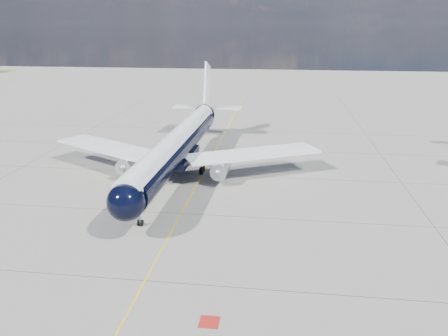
# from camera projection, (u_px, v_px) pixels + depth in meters

# --- Properties ---
(ground) EXTENTS (320.00, 320.00, 0.00)m
(ground) POSITION_uv_depth(u_px,v_px,m) (207.00, 165.00, 72.94)
(ground) COLOR gray
(ground) RESTS_ON ground
(taxiway_centerline) EXTENTS (0.16, 160.00, 0.01)m
(taxiway_centerline) POSITION_uv_depth(u_px,v_px,m) (202.00, 174.00, 68.23)
(taxiway_centerline) COLOR yellow
(taxiway_centerline) RESTS_ON ground
(red_marking) EXTENTS (1.60, 1.60, 0.01)m
(red_marking) POSITION_uv_depth(u_px,v_px,m) (209.00, 322.00, 34.46)
(red_marking) COLOR maroon
(red_marking) RESTS_ON ground
(main_airliner) EXTENTS (43.69, 53.09, 15.36)m
(main_airliner) POSITION_uv_depth(u_px,v_px,m) (180.00, 143.00, 67.56)
(main_airliner) COLOR black
(main_airliner) RESTS_ON ground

